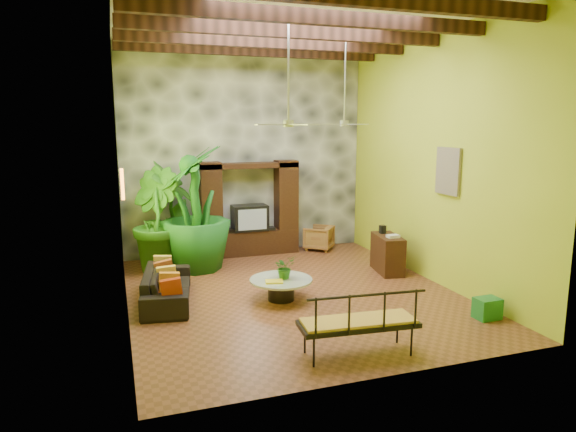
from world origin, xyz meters
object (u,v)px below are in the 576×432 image
object	(u,v)px
coffee_table	(281,286)
entertainment_center	(249,216)
tall_plant_a	(172,213)
green_bin	(487,308)
ceiling_fan_front	(288,111)
tall_plant_b	(154,220)
wicker_armchair	(319,238)
ceiling_fan_back	(344,114)
sofa	(167,286)
tall_plant_c	(195,209)
side_console	(387,254)
iron_bench	(361,320)

from	to	relation	value
coffee_table	entertainment_center	bearing A→B (deg)	84.87
tall_plant_a	entertainment_center	bearing A→B (deg)	8.54
green_bin	coffee_table	bearing A→B (deg)	146.23
ceiling_fan_front	tall_plant_b	bearing A→B (deg)	127.46
tall_plant_a	coffee_table	world-z (taller)	tall_plant_a
wicker_armchair	ceiling_fan_front	bearing A→B (deg)	8.55
ceiling_fan_back	coffee_table	distance (m)	3.97
ceiling_fan_front	coffee_table	xyz separation A→B (m)	(-0.11, 0.10, -3.15)
sofa	coffee_table	size ratio (longest dim) A/B	1.78
tall_plant_c	side_console	world-z (taller)	tall_plant_c
sofa	green_bin	size ratio (longest dim) A/B	5.06
tall_plant_a	tall_plant_b	size ratio (longest dim) A/B	1.04
ceiling_fan_back	iron_bench	distance (m)	5.23
sofa	ceiling_fan_front	bearing A→B (deg)	-98.23
coffee_table	ceiling_fan_back	bearing A→B (deg)	38.18
ceiling_fan_front	green_bin	world-z (taller)	ceiling_fan_front
tall_plant_b	green_bin	size ratio (longest dim) A/B	5.66
tall_plant_a	tall_plant_c	world-z (taller)	tall_plant_c
wicker_armchair	iron_bench	distance (m)	6.15
ceiling_fan_front	side_console	size ratio (longest dim) A/B	1.84
iron_bench	tall_plant_c	bearing A→B (deg)	111.29
tall_plant_c	iron_bench	distance (m)	5.36
sofa	coffee_table	world-z (taller)	sofa
ceiling_fan_front	sofa	world-z (taller)	ceiling_fan_front
ceiling_fan_front	coffee_table	size ratio (longest dim) A/B	1.62
ceiling_fan_back	tall_plant_c	size ratio (longest dim) A/B	0.68
sofa	tall_plant_a	distance (m)	2.78
green_bin	tall_plant_a	bearing A→B (deg)	131.53
tall_plant_b	side_console	bearing A→B (deg)	-19.75
tall_plant_a	iron_bench	bearing A→B (deg)	-71.61
tall_plant_b	tall_plant_c	xyz separation A→B (m)	(0.86, -0.15, 0.23)
tall_plant_a	green_bin	bearing A→B (deg)	-48.47
tall_plant_a	tall_plant_c	bearing A→B (deg)	-55.93
entertainment_center	sofa	world-z (taller)	entertainment_center
ceiling_fan_front	tall_plant_a	world-z (taller)	ceiling_fan_front
side_console	ceiling_fan_front	bearing A→B (deg)	-147.90
tall_plant_c	iron_bench	world-z (taller)	tall_plant_c
ceiling_fan_front	side_console	xyz separation A→B (m)	(2.64, 1.06, -3.00)
ceiling_fan_back	tall_plant_a	size ratio (longest dim) A/B	0.78
coffee_table	iron_bench	distance (m)	2.60
tall_plant_c	side_console	bearing A→B (deg)	-21.73
wicker_armchair	green_bin	world-z (taller)	wicker_armchair
side_console	green_bin	world-z (taller)	side_console
ceiling_fan_front	tall_plant_c	world-z (taller)	ceiling_fan_front
ceiling_fan_front	wicker_armchair	bearing A→B (deg)	59.76
sofa	green_bin	world-z (taller)	sofa
coffee_table	side_console	bearing A→B (deg)	19.27
ceiling_fan_back	green_bin	size ratio (longest dim) A/B	4.63
tall_plant_b	side_console	distance (m)	5.12
iron_bench	green_bin	distance (m)	2.73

